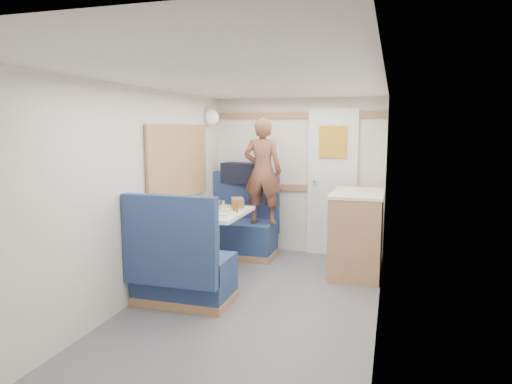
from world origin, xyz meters
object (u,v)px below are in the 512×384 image
(cheese_block, at_px, (225,210))
(tumbler_left, at_px, (195,209))
(bench_far, at_px, (241,232))
(person, at_px, (263,171))
(duffel_bag, at_px, (244,173))
(orange_fruit, at_px, (211,211))
(tray, at_px, (222,212))
(dinette_table, at_px, (216,225))
(beer_glass, at_px, (236,208))
(bench_near, at_px, (182,273))
(pepper_grinder, at_px, (217,208))
(wine_glass, at_px, (201,201))
(dome_light, at_px, (211,118))
(bread_loaf, at_px, (238,203))
(galley_counter, at_px, (357,232))
(salt_grinder, at_px, (217,207))
(tumbler_right, at_px, (222,205))

(cheese_block, distance_m, tumbler_left, 0.33)
(bench_far, distance_m, person, 0.86)
(duffel_bag, relative_size, orange_fruit, 7.71)
(tray, xyz_separation_m, cheese_block, (0.04, -0.02, 0.03))
(dinette_table, distance_m, beer_glass, 0.30)
(bench_near, distance_m, tumbler_left, 0.85)
(bench_near, relative_size, tray, 3.00)
(dinette_table, distance_m, pepper_grinder, 0.21)
(bench_far, bearing_deg, bench_near, -90.00)
(bench_near, relative_size, wine_glass, 6.25)
(orange_fruit, distance_m, wine_glass, 0.27)
(duffel_bag, height_order, beer_glass, duffel_bag)
(dinette_table, relative_size, dome_light, 4.60)
(duffel_bag, relative_size, bread_loaf, 2.31)
(galley_counter, bearing_deg, pepper_grinder, -157.78)
(tumbler_left, xyz_separation_m, salt_grinder, (0.16, 0.24, -0.01))
(tumbler_left, relative_size, salt_grinder, 1.24)
(dinette_table, relative_size, tumbler_right, 8.00)
(person, xyz_separation_m, duffel_bag, (-0.36, 0.35, -0.06))
(bench_far, bearing_deg, duffel_bag, 100.18)
(duffel_bag, xyz_separation_m, tumbler_left, (-0.13, -1.30, -0.26))
(dinette_table, xyz_separation_m, salt_grinder, (-0.01, 0.07, 0.19))
(dinette_table, xyz_separation_m, cheese_block, (0.15, -0.09, 0.19))
(dome_light, height_order, cheese_block, dome_light)
(bench_far, xyz_separation_m, wine_glass, (-0.12, -0.97, 0.54))
(dome_light, bearing_deg, cheese_block, -60.36)
(person, height_order, tray, person)
(dinette_table, xyz_separation_m, bread_loaf, (0.13, 0.34, 0.20))
(dome_light, distance_m, tray, 1.46)
(tray, height_order, wine_glass, wine_glass)
(tray, distance_m, tumbler_left, 0.30)
(bench_far, relative_size, bread_loaf, 4.35)
(orange_fruit, bearing_deg, tray, 78.94)
(salt_grinder, bearing_deg, person, 65.45)
(salt_grinder, distance_m, bread_loaf, 0.31)
(dome_light, height_order, tumbler_right, dome_light)
(orange_fruit, bearing_deg, bench_far, 93.09)
(bench_far, bearing_deg, salt_grinder, -90.60)
(person, relative_size, cheese_block, 13.42)
(bench_near, relative_size, salt_grinder, 12.78)
(galley_counter, relative_size, salt_grinder, 11.20)
(person, xyz_separation_m, tray, (-0.21, -0.84, -0.37))
(beer_glass, bearing_deg, orange_fruit, -119.31)
(dinette_table, height_order, wine_glass, wine_glass)
(wine_glass, height_order, tumbler_right, wine_glass)
(tumbler_left, xyz_separation_m, bread_loaf, (0.30, 0.51, -0.00))
(galley_counter, distance_m, duffel_bag, 1.71)
(bench_near, xyz_separation_m, salt_grinder, (-0.01, 0.93, 0.46))
(galley_counter, relative_size, tumbler_right, 8.00)
(cheese_block, relative_size, bread_loaf, 0.40)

